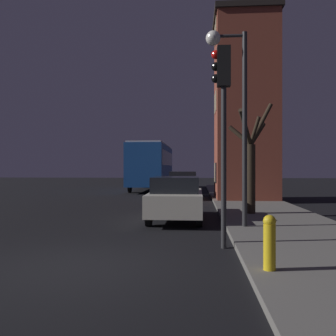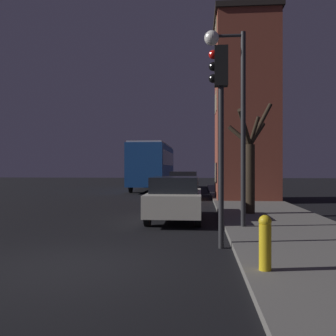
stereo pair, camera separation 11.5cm
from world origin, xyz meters
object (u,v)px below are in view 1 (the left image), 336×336
object	(u,v)px
bare_tree	(251,162)
fire_hydrant	(269,241)
streetlamp	(231,89)
car_near_lane	(176,198)
car_mid_lane	(183,184)
traffic_light	(222,104)
bus	(152,163)

from	to	relation	value
bare_tree	fire_hydrant	xyz separation A→B (m)	(-0.80, -7.69, -1.41)
streetlamp	fire_hydrant	bearing A→B (deg)	-87.54
car_near_lane	streetlamp	bearing A→B (deg)	-49.79
streetlamp	car_mid_lane	xyz separation A→B (m)	(-1.81, 11.72, -3.25)
traffic_light	bare_tree	size ratio (longest dim) A/B	1.11
bare_tree	car_near_lane	world-z (taller)	bare_tree
car_near_lane	car_mid_lane	size ratio (longest dim) A/B	0.95
bare_tree	fire_hydrant	distance (m)	7.86
bus	car_near_lane	world-z (taller)	bus
traffic_light	car_near_lane	world-z (taller)	traffic_light
streetlamp	bus	bearing A→B (deg)	103.49
bus	fire_hydrant	bearing A→B (deg)	-78.58
bus	car_near_lane	distance (m)	17.66
bus	car_mid_lane	xyz separation A→B (m)	(2.83, -7.64, -1.36)
bus	car_near_lane	bearing A→B (deg)	-80.36
streetlamp	bare_tree	xyz separation A→B (m)	(1.00, 3.09, -2.04)
car_near_lane	fire_hydrant	distance (m)	6.88
streetlamp	fire_hydrant	world-z (taller)	streetlamp
bare_tree	streetlamp	bearing A→B (deg)	-107.90
car_near_lane	traffic_light	bearing A→B (deg)	-73.70
fire_hydrant	car_mid_lane	bearing A→B (deg)	97.01
car_near_lane	car_mid_lane	xyz separation A→B (m)	(-0.11, 9.71, 0.03)
bare_tree	bus	xyz separation A→B (m)	(-5.64, 16.27, 0.15)
car_mid_lane	fire_hydrant	world-z (taller)	car_mid_lane
bare_tree	fire_hydrant	size ratio (longest dim) A/B	4.52
bus	fire_hydrant	distance (m)	24.50
streetlamp	traffic_light	xyz separation A→B (m)	(-0.42, -2.36, -0.82)
streetlamp	fire_hydrant	distance (m)	5.76
traffic_light	fire_hydrant	world-z (taller)	traffic_light
streetlamp	bus	xyz separation A→B (m)	(-4.64, 19.36, -1.89)
car_near_lane	fire_hydrant	xyz separation A→B (m)	(1.89, -6.61, -0.17)
streetlamp	car_near_lane	size ratio (longest dim) A/B	1.28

